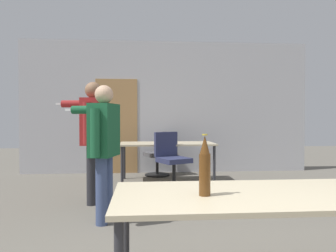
{
  "coord_description": "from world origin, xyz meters",
  "views": [
    {
      "loc": [
        -0.56,
        -1.47,
        1.2
      ],
      "look_at": [
        -0.23,
        2.57,
        1.1
      ],
      "focal_mm": 35.0,
      "sensor_mm": 36.0,
      "label": 1
    }
  ],
  "objects_px": {
    "person_right_polo": "(92,130)",
    "beer_bottle": "(205,167)",
    "office_chair_far_right": "(172,162)",
    "office_chair_mid_tucked": "(161,155)",
    "drink_cup": "(168,140)",
    "person_left_plaid": "(103,140)"
  },
  "relations": [
    {
      "from": "person_right_polo",
      "to": "beer_bottle",
      "type": "relative_size",
      "value": 4.61
    },
    {
      "from": "office_chair_far_right",
      "to": "person_right_polo",
      "type": "bearing_deg",
      "value": 8.04
    },
    {
      "from": "person_right_polo",
      "to": "office_chair_mid_tucked",
      "type": "bearing_deg",
      "value": -17.48
    },
    {
      "from": "office_chair_mid_tucked",
      "to": "person_right_polo",
      "type": "bearing_deg",
      "value": 131.01
    },
    {
      "from": "beer_bottle",
      "to": "drink_cup",
      "type": "distance_m",
      "value": 4.18
    },
    {
      "from": "person_left_plaid",
      "to": "person_right_polo",
      "type": "bearing_deg",
      "value": 30.83
    },
    {
      "from": "person_right_polo",
      "to": "drink_cup",
      "type": "relative_size",
      "value": 14.36
    },
    {
      "from": "office_chair_far_right",
      "to": "office_chair_mid_tucked",
      "type": "bearing_deg",
      "value": -112.11
    },
    {
      "from": "office_chair_mid_tucked",
      "to": "beer_bottle",
      "type": "distance_m",
      "value": 4.93
    },
    {
      "from": "office_chair_far_right",
      "to": "drink_cup",
      "type": "distance_m",
      "value": 0.71
    },
    {
      "from": "office_chair_far_right",
      "to": "person_left_plaid",
      "type": "bearing_deg",
      "value": 34.26
    },
    {
      "from": "person_left_plaid",
      "to": "beer_bottle",
      "type": "xyz_separation_m",
      "value": [
        0.82,
        -1.85,
        -0.04
      ]
    },
    {
      "from": "person_right_polo",
      "to": "office_chair_mid_tucked",
      "type": "distance_m",
      "value": 2.5
    },
    {
      "from": "person_right_polo",
      "to": "office_chair_mid_tucked",
      "type": "xyz_separation_m",
      "value": [
        1.08,
        2.17,
        -0.61
      ]
    },
    {
      "from": "person_right_polo",
      "to": "drink_cup",
      "type": "bearing_deg",
      "value": -30.31
    },
    {
      "from": "person_right_polo",
      "to": "beer_bottle",
      "type": "height_order",
      "value": "person_right_polo"
    },
    {
      "from": "office_chair_mid_tucked",
      "to": "drink_cup",
      "type": "distance_m",
      "value": 0.82
    },
    {
      "from": "office_chair_far_right",
      "to": "beer_bottle",
      "type": "distance_m",
      "value": 3.58
    },
    {
      "from": "person_right_polo",
      "to": "person_left_plaid",
      "type": "height_order",
      "value": "person_right_polo"
    },
    {
      "from": "person_left_plaid",
      "to": "office_chair_mid_tucked",
      "type": "relative_size",
      "value": 1.74
    },
    {
      "from": "office_chair_mid_tucked",
      "to": "person_left_plaid",
      "type": "bearing_deg",
      "value": 142.18
    },
    {
      "from": "person_right_polo",
      "to": "person_left_plaid",
      "type": "relative_size",
      "value": 1.08
    }
  ]
}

